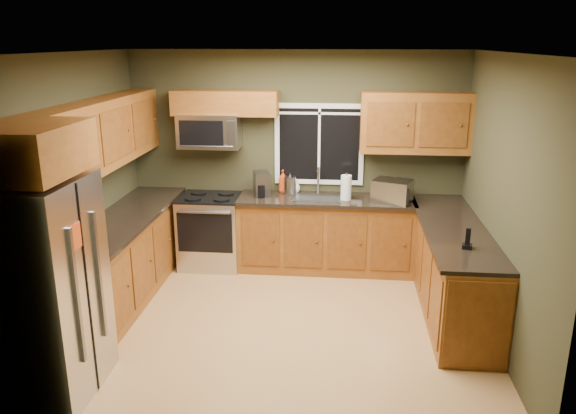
% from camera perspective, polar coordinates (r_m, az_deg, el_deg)
% --- Properties ---
extents(floor, '(4.20, 4.20, 0.00)m').
position_cam_1_polar(floor, '(5.93, -0.83, -11.69)').
color(floor, '#B1844E').
rests_on(floor, ground).
extents(ceiling, '(4.20, 4.20, 0.00)m').
position_cam_1_polar(ceiling, '(5.22, -0.96, 15.41)').
color(ceiling, white).
rests_on(ceiling, back_wall).
extents(back_wall, '(4.20, 0.00, 4.20)m').
position_cam_1_polar(back_wall, '(7.16, 0.76, 4.86)').
color(back_wall, '#34341F').
rests_on(back_wall, ground).
extents(front_wall, '(4.20, 0.00, 4.20)m').
position_cam_1_polar(front_wall, '(3.73, -4.07, -6.47)').
color(front_wall, '#34341F').
rests_on(front_wall, ground).
extents(left_wall, '(0.00, 3.60, 3.60)m').
position_cam_1_polar(left_wall, '(6.02, -21.17, 1.45)').
color(left_wall, '#34341F').
rests_on(left_wall, ground).
extents(right_wall, '(0.00, 3.60, 3.60)m').
position_cam_1_polar(right_wall, '(5.59, 21.03, 0.34)').
color(right_wall, '#34341F').
rests_on(right_wall, ground).
extents(window, '(1.12, 0.03, 1.02)m').
position_cam_1_polar(window, '(7.08, 3.18, 6.38)').
color(window, white).
rests_on(window, back_wall).
extents(base_cabinets_left, '(0.60, 2.65, 0.90)m').
position_cam_1_polar(base_cabinets_left, '(6.58, -16.19, -5.07)').
color(base_cabinets_left, brown).
rests_on(base_cabinets_left, ground).
extents(countertop_left, '(0.65, 2.65, 0.04)m').
position_cam_1_polar(countertop_left, '(6.42, -16.32, -1.18)').
color(countertop_left, black).
rests_on(countertop_left, base_cabinets_left).
extents(base_cabinets_back, '(2.17, 0.60, 0.90)m').
position_cam_1_polar(base_cabinets_back, '(7.09, 3.87, -2.85)').
color(base_cabinets_back, brown).
rests_on(base_cabinets_back, ground).
extents(countertop_back, '(2.17, 0.65, 0.04)m').
position_cam_1_polar(countertop_back, '(6.92, 3.93, 0.75)').
color(countertop_back, black).
rests_on(countertop_back, base_cabinets_back).
extents(base_cabinets_peninsula, '(0.60, 2.52, 0.90)m').
position_cam_1_polar(base_cabinets_peninsula, '(6.31, 16.30, -6.06)').
color(base_cabinets_peninsula, brown).
rests_on(base_cabinets_peninsula, ground).
extents(countertop_peninsula, '(0.65, 2.50, 0.04)m').
position_cam_1_polar(countertop_peninsula, '(6.15, 16.42, -1.98)').
color(countertop_peninsula, black).
rests_on(countertop_peninsula, base_cabinets_peninsula).
extents(upper_cabinets_left, '(0.33, 2.65, 0.72)m').
position_cam_1_polar(upper_cabinets_left, '(6.27, -18.39, 7.07)').
color(upper_cabinets_left, brown).
rests_on(upper_cabinets_left, left_wall).
extents(upper_cabinets_back_left, '(1.30, 0.33, 0.30)m').
position_cam_1_polar(upper_cabinets_back_left, '(7.01, -6.40, 10.47)').
color(upper_cabinets_back_left, brown).
rests_on(upper_cabinets_back_left, back_wall).
extents(upper_cabinets_back_right, '(1.30, 0.33, 0.72)m').
position_cam_1_polar(upper_cabinets_back_right, '(6.93, 12.81, 8.35)').
color(upper_cabinets_back_right, brown).
rests_on(upper_cabinets_back_right, back_wall).
extents(upper_cabinet_over_fridge, '(0.72, 0.90, 0.38)m').
position_cam_1_polar(upper_cabinet_over_fridge, '(4.60, -25.13, 5.28)').
color(upper_cabinet_over_fridge, brown).
rests_on(upper_cabinet_over_fridge, left_wall).
extents(refrigerator, '(0.74, 0.90, 1.80)m').
position_cam_1_polar(refrigerator, '(4.92, -23.50, -7.70)').
color(refrigerator, '#B7B7BC').
rests_on(refrigerator, ground).
extents(range, '(0.76, 0.69, 0.94)m').
position_cam_1_polar(range, '(7.24, -7.81, -2.39)').
color(range, '#B7B7BC').
rests_on(range, ground).
extents(microwave, '(0.76, 0.41, 0.42)m').
position_cam_1_polar(microwave, '(7.07, -7.96, 7.68)').
color(microwave, '#B7B7BC').
rests_on(microwave, back_wall).
extents(sink, '(0.60, 0.42, 0.36)m').
position_cam_1_polar(sink, '(6.93, 2.99, 1.07)').
color(sink, slate).
rests_on(sink, countertop_back).
extents(toaster_oven, '(0.53, 0.48, 0.27)m').
position_cam_1_polar(toaster_oven, '(6.81, 10.55, 1.60)').
color(toaster_oven, '#B7B7BC').
rests_on(toaster_oven, countertop_back).
extents(coffee_maker, '(0.24, 0.29, 0.31)m').
position_cam_1_polar(coffee_maker, '(6.97, -2.69, 2.27)').
color(coffee_maker, slate).
rests_on(coffee_maker, countertop_back).
extents(kettle, '(0.20, 0.20, 0.27)m').
position_cam_1_polar(kettle, '(7.05, 0.22, 2.31)').
color(kettle, '#B7B7BC').
rests_on(kettle, countertop_back).
extents(paper_towel_roll, '(0.15, 0.15, 0.33)m').
position_cam_1_polar(paper_towel_roll, '(6.84, 5.92, 1.98)').
color(paper_towel_roll, white).
rests_on(paper_towel_roll, countertop_back).
extents(soap_bottle_a, '(0.12, 0.12, 0.29)m').
position_cam_1_polar(soap_bottle_a, '(7.13, -0.52, 2.64)').
color(soap_bottle_a, '#D24313').
rests_on(soap_bottle_a, countertop_back).
extents(soap_bottle_b, '(0.10, 0.10, 0.21)m').
position_cam_1_polar(soap_bottle_b, '(6.91, 5.85, 1.73)').
color(soap_bottle_b, white).
rests_on(soap_bottle_b, countertop_back).
extents(soap_bottle_c, '(0.15, 0.15, 0.18)m').
position_cam_1_polar(soap_bottle_c, '(7.13, 0.68, 2.17)').
color(soap_bottle_c, white).
rests_on(soap_bottle_c, countertop_back).
extents(cordless_phone, '(0.11, 0.11, 0.20)m').
position_cam_1_polar(cordless_phone, '(5.50, 17.77, -3.44)').
color(cordless_phone, black).
rests_on(cordless_phone, countertop_peninsula).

